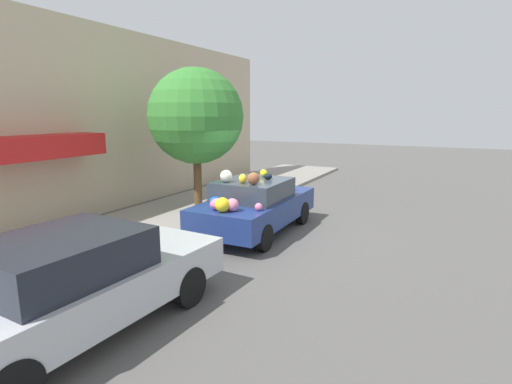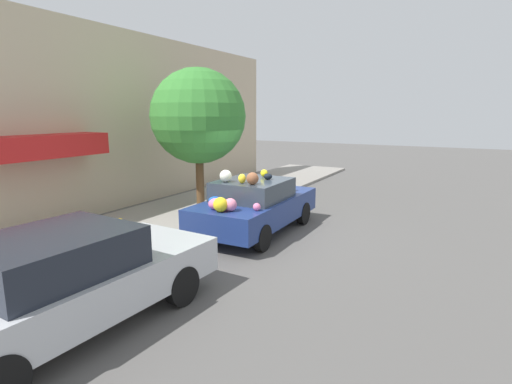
# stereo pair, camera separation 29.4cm
# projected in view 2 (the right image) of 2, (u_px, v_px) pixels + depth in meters

# --- Properties ---
(ground_plane) EXTENTS (60.00, 60.00, 0.00)m
(ground_plane) POSITION_uv_depth(u_px,v_px,m) (251.00, 231.00, 10.26)
(ground_plane) COLOR #565451
(sidewalk_curb) EXTENTS (24.00, 3.20, 0.11)m
(sidewalk_curb) POSITION_uv_depth(u_px,v_px,m) (170.00, 216.00, 11.53)
(sidewalk_curb) COLOR gray
(sidewalk_curb) RESTS_ON ground
(building_facade) EXTENTS (18.00, 1.20, 5.49)m
(building_facade) POSITION_uv_depth(u_px,v_px,m) (106.00, 122.00, 11.96)
(building_facade) COLOR #C6B293
(building_facade) RESTS_ON ground
(street_tree) EXTENTS (2.78, 2.78, 4.17)m
(street_tree) POSITION_uv_depth(u_px,v_px,m) (198.00, 116.00, 11.66)
(street_tree) COLOR brown
(street_tree) RESTS_ON sidewalk_curb
(fire_hydrant) EXTENTS (0.20, 0.20, 0.70)m
(fire_hydrant) POSITION_uv_depth(u_px,v_px,m) (121.00, 235.00, 8.43)
(fire_hydrant) COLOR gold
(fire_hydrant) RESTS_ON sidewalk_curb
(art_car) EXTENTS (3.97, 1.83, 1.65)m
(art_car) POSITION_uv_depth(u_px,v_px,m) (255.00, 204.00, 10.00)
(art_car) COLOR navy
(art_car) RESTS_ON ground
(parked_car_plain) EXTENTS (4.48, 2.01, 1.43)m
(parked_car_plain) POSITION_uv_depth(u_px,v_px,m) (65.00, 281.00, 5.42)
(parked_car_plain) COLOR #B7BABF
(parked_car_plain) RESTS_ON ground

